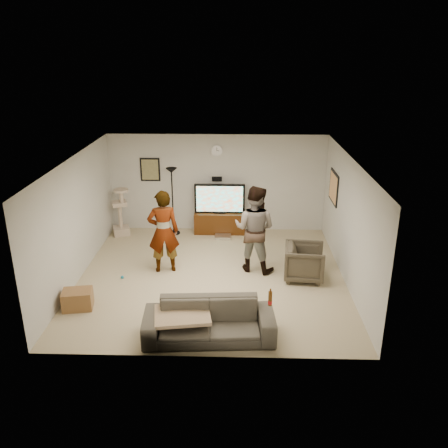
{
  "coord_description": "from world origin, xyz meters",
  "views": [
    {
      "loc": [
        0.52,
        -8.92,
        4.56
      ],
      "look_at": [
        0.25,
        0.2,
        1.1
      ],
      "focal_mm": 37.96,
      "sensor_mm": 36.0,
      "label": 1
    }
  ],
  "objects_px": {
    "person_left": "(163,231)",
    "side_table": "(78,299)",
    "beer_bottle": "(270,298)",
    "sofa": "(209,321)",
    "floor_lamp": "(173,202)",
    "cat_tree": "(120,212)",
    "armchair": "(304,262)",
    "tv": "(220,199)",
    "person_right": "(254,229)",
    "tv_stand": "(220,222)"
  },
  "relations": [
    {
      "from": "floor_lamp",
      "to": "armchair",
      "type": "bearing_deg",
      "value": -38.67
    },
    {
      "from": "person_right",
      "to": "beer_bottle",
      "type": "bearing_deg",
      "value": 114.48
    },
    {
      "from": "floor_lamp",
      "to": "side_table",
      "type": "distance_m",
      "value": 4.02
    },
    {
      "from": "person_right",
      "to": "armchair",
      "type": "xyz_separation_m",
      "value": [
        1.03,
        -0.4,
        -0.57
      ]
    },
    {
      "from": "cat_tree",
      "to": "sofa",
      "type": "distance_m",
      "value": 5.17
    },
    {
      "from": "person_right",
      "to": "tv_stand",
      "type": "bearing_deg",
      "value": -48.57
    },
    {
      "from": "sofa",
      "to": "side_table",
      "type": "distance_m",
      "value": 2.63
    },
    {
      "from": "floor_lamp",
      "to": "cat_tree",
      "type": "xyz_separation_m",
      "value": [
        -1.33,
        -0.11,
        -0.24
      ]
    },
    {
      "from": "cat_tree",
      "to": "sofa",
      "type": "xyz_separation_m",
      "value": [
        2.52,
        -4.51,
        -0.3
      ]
    },
    {
      "from": "floor_lamp",
      "to": "person_left",
      "type": "height_order",
      "value": "person_left"
    },
    {
      "from": "tv_stand",
      "to": "beer_bottle",
      "type": "xyz_separation_m",
      "value": [
        0.99,
        -4.73,
        0.48
      ]
    },
    {
      "from": "tv",
      "to": "sofa",
      "type": "bearing_deg",
      "value": -89.95
    },
    {
      "from": "person_left",
      "to": "tv",
      "type": "bearing_deg",
      "value": -127.51
    },
    {
      "from": "person_left",
      "to": "sofa",
      "type": "distance_m",
      "value": 2.78
    },
    {
      "from": "tv_stand",
      "to": "person_left",
      "type": "height_order",
      "value": "person_left"
    },
    {
      "from": "tv",
      "to": "side_table",
      "type": "height_order",
      "value": "tv"
    },
    {
      "from": "floor_lamp",
      "to": "person_right",
      "type": "bearing_deg",
      "value": -45.38
    },
    {
      "from": "person_left",
      "to": "armchair",
      "type": "xyz_separation_m",
      "value": [
        2.94,
        -0.29,
        -0.53
      ]
    },
    {
      "from": "sofa",
      "to": "floor_lamp",
      "type": "bearing_deg",
      "value": 100.79
    },
    {
      "from": "beer_bottle",
      "to": "side_table",
      "type": "relative_size",
      "value": 0.47
    },
    {
      "from": "sofa",
      "to": "side_table",
      "type": "relative_size",
      "value": 4.05
    },
    {
      "from": "person_right",
      "to": "sofa",
      "type": "bearing_deg",
      "value": 93.21
    },
    {
      "from": "floor_lamp",
      "to": "beer_bottle",
      "type": "distance_m",
      "value": 5.11
    },
    {
      "from": "tv_stand",
      "to": "sofa",
      "type": "bearing_deg",
      "value": -89.95
    },
    {
      "from": "floor_lamp",
      "to": "armchair",
      "type": "xyz_separation_m",
      "value": [
        3.03,
        -2.43,
        -0.49
      ]
    },
    {
      "from": "sofa",
      "to": "beer_bottle",
      "type": "height_order",
      "value": "beer_bottle"
    },
    {
      "from": "side_table",
      "to": "beer_bottle",
      "type": "bearing_deg",
      "value": -14.13
    },
    {
      "from": "tv_stand",
      "to": "floor_lamp",
      "type": "xyz_separation_m",
      "value": [
        -1.18,
        -0.11,
        0.59
      ]
    },
    {
      "from": "floor_lamp",
      "to": "side_table",
      "type": "relative_size",
      "value": 3.24
    },
    {
      "from": "tv",
      "to": "sofa",
      "type": "relative_size",
      "value": 0.59
    },
    {
      "from": "cat_tree",
      "to": "floor_lamp",
      "type": "bearing_deg",
      "value": 4.85
    },
    {
      "from": "tv_stand",
      "to": "side_table",
      "type": "relative_size",
      "value": 2.44
    },
    {
      "from": "tv_stand",
      "to": "side_table",
      "type": "height_order",
      "value": "tv_stand"
    },
    {
      "from": "floor_lamp",
      "to": "side_table",
      "type": "height_order",
      "value": "floor_lamp"
    },
    {
      "from": "tv",
      "to": "person_right",
      "type": "relative_size",
      "value": 0.68
    },
    {
      "from": "tv_stand",
      "to": "person_left",
      "type": "xyz_separation_m",
      "value": [
        -1.1,
        -2.25,
        0.63
      ]
    },
    {
      "from": "person_right",
      "to": "side_table",
      "type": "bearing_deg",
      "value": 48.2
    },
    {
      "from": "cat_tree",
      "to": "person_left",
      "type": "distance_m",
      "value": 2.49
    },
    {
      "from": "armchair",
      "to": "side_table",
      "type": "distance_m",
      "value": 4.52
    },
    {
      "from": "person_right",
      "to": "armchair",
      "type": "distance_m",
      "value": 1.24
    },
    {
      "from": "person_left",
      "to": "person_right",
      "type": "height_order",
      "value": "person_right"
    },
    {
      "from": "beer_bottle",
      "to": "side_table",
      "type": "xyz_separation_m",
      "value": [
        -3.47,
        0.87,
        -0.58
      ]
    },
    {
      "from": "floor_lamp",
      "to": "cat_tree",
      "type": "bearing_deg",
      "value": -175.15
    },
    {
      "from": "tv",
      "to": "armchair",
      "type": "height_order",
      "value": "tv"
    },
    {
      "from": "tv",
      "to": "armchair",
      "type": "relative_size",
      "value": 1.58
    },
    {
      "from": "person_left",
      "to": "side_table",
      "type": "distance_m",
      "value": 2.24
    },
    {
      "from": "beer_bottle",
      "to": "armchair",
      "type": "distance_m",
      "value": 2.39
    },
    {
      "from": "beer_bottle",
      "to": "armchair",
      "type": "xyz_separation_m",
      "value": [
        0.85,
        2.19,
        -0.39
      ]
    },
    {
      "from": "tv",
      "to": "person_right",
      "type": "height_order",
      "value": "person_right"
    },
    {
      "from": "person_left",
      "to": "tv_stand",
      "type": "bearing_deg",
      "value": -127.51
    }
  ]
}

